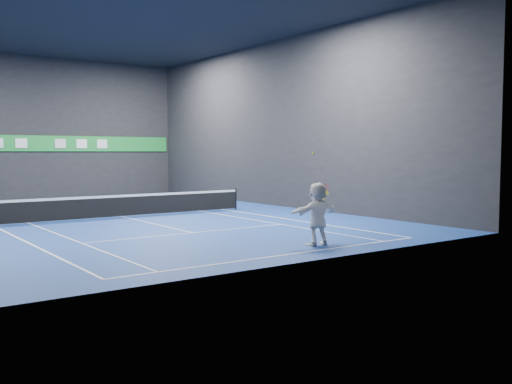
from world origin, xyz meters
TOP-DOWN VIEW (x-y plane):
  - ground at (0.00, 0.00)m, footprint 26.00×26.00m
  - ceiling at (0.00, 0.00)m, footprint 26.00×26.00m
  - wall_back at (0.00, 13.00)m, footprint 18.00×0.10m
  - wall_front at (0.00, -13.00)m, footprint 18.00×0.10m
  - wall_right at (9.00, 0.00)m, footprint 0.10×26.00m
  - baseline_near at (0.00, -11.89)m, footprint 10.98×0.08m
  - baseline_far at (0.00, 11.89)m, footprint 10.98×0.08m
  - sideline_doubles_right at (5.49, 0.00)m, footprint 0.08×23.78m
  - sideline_singles_left at (-4.11, 0.00)m, footprint 0.06×23.78m
  - sideline_singles_right at (4.11, 0.00)m, footprint 0.06×23.78m
  - service_line_near at (0.00, -6.40)m, footprint 8.23×0.06m
  - service_line_far at (0.00, 6.40)m, footprint 8.23×0.06m
  - center_service_line at (0.00, 0.00)m, footprint 0.06×12.80m
  - player at (1.83, -11.12)m, footprint 1.86×0.63m
  - tennis_ball at (1.72, -11.03)m, footprint 0.07×0.07m
  - tennis_net at (0.00, 0.00)m, footprint 12.50×0.10m
  - sponsor_banner at (0.00, 12.93)m, footprint 17.64×0.11m
  - tennis_racket at (2.15, -11.07)m, footprint 0.45×0.33m

SIDE VIEW (x-z plane):
  - ground at x=0.00m, z-range 0.00..0.00m
  - baseline_near at x=0.00m, z-range 0.00..0.01m
  - baseline_far at x=0.00m, z-range 0.00..0.01m
  - sideline_doubles_right at x=5.49m, z-range 0.00..0.01m
  - sideline_singles_left at x=-4.11m, z-range 0.00..0.01m
  - sideline_singles_right at x=4.11m, z-range 0.00..0.01m
  - service_line_near at x=0.00m, z-range 0.00..0.01m
  - service_line_far at x=0.00m, z-range 0.00..0.01m
  - center_service_line at x=0.00m, z-range 0.00..0.01m
  - tennis_net at x=0.00m, z-range 0.00..1.07m
  - player at x=1.83m, z-range 0.00..1.99m
  - tennis_racket at x=2.15m, z-range 1.47..2.06m
  - tennis_ball at x=1.72m, z-range 2.88..2.95m
  - sponsor_banner at x=0.00m, z-range 3.00..4.00m
  - wall_back at x=0.00m, z-range 0.00..9.00m
  - wall_front at x=0.00m, z-range 0.00..9.00m
  - wall_right at x=9.00m, z-range 0.00..9.00m
  - ceiling at x=0.00m, z-range 9.00..9.00m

